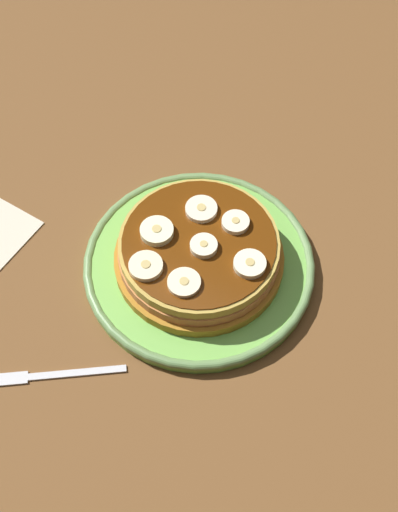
% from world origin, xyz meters
% --- Properties ---
extents(ground_plane, '(1.40, 1.40, 0.03)m').
position_xyz_m(ground_plane, '(0.00, 0.00, -0.01)').
color(ground_plane, brown).
extents(plate, '(0.24, 0.24, 0.02)m').
position_xyz_m(plate, '(0.00, 0.00, 0.01)').
color(plate, '#72B74C').
rests_on(plate, ground_plane).
extents(pancake_stack, '(0.18, 0.18, 0.04)m').
position_xyz_m(pancake_stack, '(0.00, -0.00, 0.03)').
color(pancake_stack, '#AA7322').
rests_on(pancake_stack, plate).
extents(banana_slice_0, '(0.03, 0.03, 0.01)m').
position_xyz_m(banana_slice_0, '(0.01, 0.01, 0.06)').
color(banana_slice_0, '#F1E6C0').
rests_on(banana_slice_0, pancake_stack).
extents(banana_slice_1, '(0.03, 0.03, 0.01)m').
position_xyz_m(banana_slice_1, '(0.05, -0.03, 0.06)').
color(banana_slice_1, beige).
rests_on(banana_slice_1, pancake_stack).
extents(banana_slice_2, '(0.03, 0.03, 0.01)m').
position_xyz_m(banana_slice_2, '(0.01, 0.06, 0.06)').
color(banana_slice_2, '#F5EDC3').
rests_on(banana_slice_2, pancake_stack).
extents(banana_slice_3, '(0.03, 0.03, 0.01)m').
position_xyz_m(banana_slice_3, '(0.05, 0.01, 0.05)').
color(banana_slice_3, '#F6E6B9').
rests_on(banana_slice_3, pancake_stack).
extents(banana_slice_4, '(0.03, 0.03, 0.01)m').
position_xyz_m(banana_slice_4, '(0.01, -0.04, 0.06)').
color(banana_slice_4, '#EFF1BC').
rests_on(banana_slice_4, pancake_stack).
extents(banana_slice_5, '(0.03, 0.03, 0.01)m').
position_xyz_m(banana_slice_5, '(-0.03, 0.02, 0.06)').
color(banana_slice_5, '#F8E9C2').
rests_on(banana_slice_5, pancake_stack).
extents(banana_slice_6, '(0.03, 0.03, 0.01)m').
position_xyz_m(banana_slice_6, '(-0.04, -0.01, 0.05)').
color(banana_slice_6, beige).
rests_on(banana_slice_6, pancake_stack).
extents(fork, '(0.07, 0.12, 0.01)m').
position_xyz_m(fork, '(0.17, -0.08, 0.00)').
color(fork, silver).
rests_on(fork, ground_plane).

